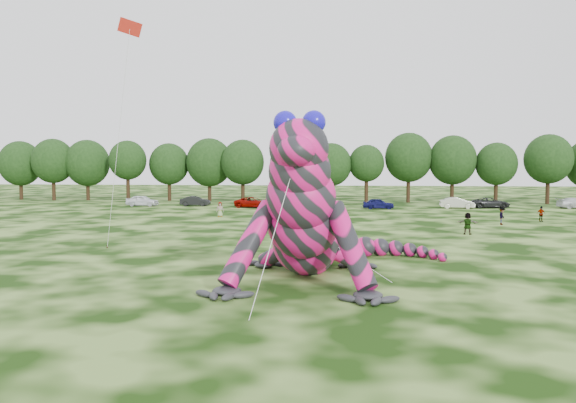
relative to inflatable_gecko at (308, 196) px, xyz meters
The scene contains 31 objects.
ground 6.78m from the inflatable_gecko, 33.11° to the right, with size 240.00×240.00×0.00m, color #16330A.
inflatable_gecko is the anchor object (origin of this frame).
flying_kite 16.10m from the inflatable_gecko, 155.89° to the left, with size 3.78×2.99×15.49m.
tree_0 75.42m from the inflatable_gecko, 131.66° to the left, with size 6.91×6.22×9.51m, color black, non-canonical shape.
tree_1 70.52m from the inflatable_gecko, 128.53° to the left, with size 6.74×6.07×9.81m, color black, non-canonical shape.
tree_2 67.91m from the inflatable_gecko, 124.63° to the left, with size 7.04×6.34×9.64m, color black, non-canonical shape.
tree_3 62.57m from the inflatable_gecko, 120.01° to the left, with size 5.81×5.23×9.44m, color black, non-canonical shape.
tree_4 61.25m from the inflatable_gecko, 114.30° to the left, with size 6.22×5.60×9.06m, color black, non-canonical shape.
tree_5 58.61m from the inflatable_gecko, 108.60° to the left, with size 7.16×6.44×9.80m, color black, non-canonical shape.
tree_6 55.38m from the inflatable_gecko, 103.71° to the left, with size 6.52×5.86×9.49m, color black, non-canonical shape.
tree_7 54.21m from the inflatable_gecko, 95.98° to the left, with size 6.68×6.01×9.48m, color black, non-canonical shape.
tree_8 54.10m from the inflatable_gecko, 89.77° to the left, with size 6.14×5.53×8.94m, color black, non-canonical shape.
tree_9 54.73m from the inflatable_gecko, 84.24° to the left, with size 5.27×4.74×8.68m, color black, non-canonical shape.
tree_10 56.94m from the inflatable_gecko, 78.01° to the left, with size 7.09×6.38×10.50m, color black, non-canonical shape.
tree_11 58.23m from the inflatable_gecko, 71.77° to the left, with size 7.01×6.31×10.07m, color black, non-canonical shape.
tree_12 60.05m from the inflatable_gecko, 65.98° to the left, with size 5.99×5.39×8.97m, color black, non-canonical shape.
tree_13 62.76m from the inflatable_gecko, 59.80° to the left, with size 6.83×6.15×10.13m, color black, non-canonical shape.
car_0 52.00m from the inflatable_gecko, 119.70° to the left, with size 1.78×4.43×1.51m, color white.
car_1 49.48m from the inflatable_gecko, 111.90° to the left, with size 1.43×4.11×1.35m, color black.
car_2 45.17m from the inflatable_gecko, 102.79° to the left, with size 2.31×5.02×1.39m, color #850702.
car_3 47.32m from the inflatable_gecko, 93.28° to the left, with size 1.82×4.48×1.30m, color #B5BBBE.
car_4 43.88m from the inflatable_gecko, 81.34° to the left, with size 1.63×4.05×1.38m, color #0F104C.
car_5 48.22m from the inflatable_gecko, 69.40° to the left, with size 1.55×4.44×1.46m, color beige.
car_6 51.25m from the inflatable_gecko, 65.05° to the left, with size 2.26×4.91×1.36m, color black.
car_7 57.04m from the inflatable_gecko, 55.16° to the left, with size 1.95×4.79×1.39m, color silver.
spectator_4 33.21m from the inflatable_gecko, 110.63° to the left, with size 0.80×0.52×1.64m, color gray.
spectator_0 18.64m from the inflatable_gecko, 103.43° to the left, with size 0.65×0.43×1.79m, color gray.
spectator_5 21.96m from the inflatable_gecko, 55.27° to the left, with size 1.72×0.55×1.86m, color gray.
spectator_1 23.03m from the inflatable_gecko, 104.10° to the left, with size 0.89×0.69×1.82m, color gray.
spectator_2 31.11m from the inflatable_gecko, 55.95° to the left, with size 1.12×0.64×1.73m, color gray.
spectator_3 36.74m from the inflatable_gecko, 52.75° to the left, with size 0.92×0.38×1.56m, color gray.
Camera 1 is at (-2.61, -27.29, 6.05)m, focal length 35.00 mm.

